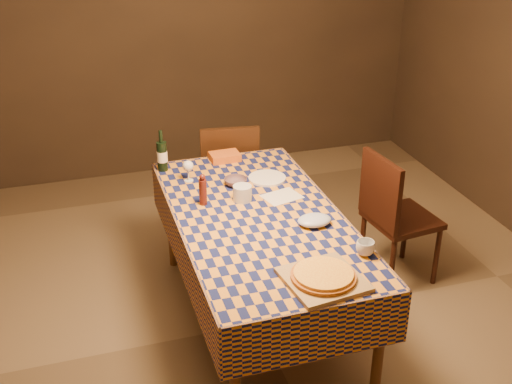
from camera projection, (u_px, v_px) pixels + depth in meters
room at (259, 121)px, 3.42m from camera, size 5.00×5.10×2.70m
dining_table at (259, 227)px, 3.72m from camera, size 0.94×1.84×0.77m
cutting_board at (323, 280)px, 3.09m from camera, size 0.40×0.40×0.02m
pizza at (323, 275)px, 3.08m from camera, size 0.36×0.36×0.03m
pepper_mill at (203, 190)px, 3.77m from camera, size 0.06×0.06×0.19m
bowl at (236, 182)px, 4.03m from camera, size 0.17×0.17×0.05m
wine_glass at (188, 167)px, 4.05m from camera, size 0.07×0.07×0.14m
wine_bottle at (162, 155)px, 4.20m from camera, size 0.08×0.08×0.28m
deli_tub at (242, 193)px, 3.84m from camera, size 0.12×0.12×0.09m
takeout_container at (225, 157)px, 4.38m from camera, size 0.20×0.15×0.05m
white_plate at (267, 178)px, 4.12m from camera, size 0.26×0.26×0.01m
tumbler at (365, 248)px, 3.30m from camera, size 0.10×0.10×0.08m
flour_patch at (282, 197)px, 3.90m from camera, size 0.26×0.22×0.00m
flour_bag at (314, 220)px, 3.58m from camera, size 0.21×0.16×0.06m
chair_far at (229, 174)px, 4.78m from camera, size 0.48×0.48×0.93m
chair_right at (393, 212)px, 4.24m from camera, size 0.47×0.47×0.93m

